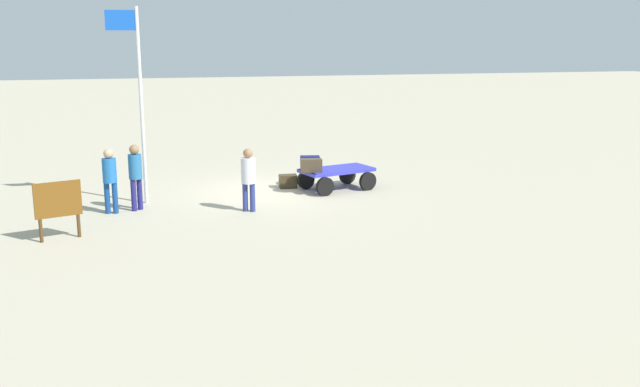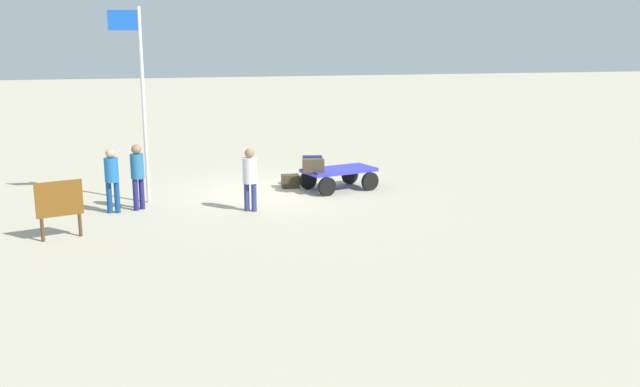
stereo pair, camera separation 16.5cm
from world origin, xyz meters
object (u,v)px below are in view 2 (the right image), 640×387
at_px(suitcase_grey, 312,161).
at_px(worker_trailing, 137,171).
at_px(worker_supervisor, 112,175).
at_px(flagpole, 140,92).
at_px(suitcase_dark, 313,165).
at_px(worker_lead, 250,174).
at_px(suitcase_navy, 290,181).
at_px(signboard, 59,202).
at_px(luggage_cart, 338,174).

height_order(suitcase_grey, worker_trailing, worker_trailing).
distance_m(worker_supervisor, flagpole, 2.42).
xyz_separation_m(suitcase_dark, flagpole, (4.78, -0.02, 2.22)).
bearing_deg(worker_trailing, worker_lead, 162.65).
bearing_deg(suitcase_navy, flagpole, 12.62).
distance_m(suitcase_grey, flagpole, 5.57).
relative_size(flagpole, signboard, 3.94).
relative_size(worker_supervisor, signboard, 1.27).
height_order(suitcase_navy, worker_trailing, worker_trailing).
height_order(suitcase_dark, worker_trailing, worker_trailing).
height_order(suitcase_grey, worker_lead, worker_lead).
bearing_deg(flagpole, suitcase_grey, -168.84).
height_order(suitcase_navy, flagpole, flagpole).
distance_m(suitcase_grey, worker_supervisor, 6.15).
bearing_deg(signboard, worker_trailing, -125.39).
xyz_separation_m(worker_lead, signboard, (4.57, 1.54, -0.13)).
bearing_deg(luggage_cart, suitcase_dark, 21.81).
xyz_separation_m(suitcase_grey, flagpole, (4.99, 0.99, 2.26)).
bearing_deg(worker_supervisor, signboard, 64.25).
xyz_separation_m(luggage_cart, suitcase_dark, (0.85, 0.34, 0.36)).
bearing_deg(suitcase_dark, worker_supervisor, 9.79).
bearing_deg(suitcase_grey, worker_trailing, 18.94).
bearing_deg(worker_supervisor, luggage_cart, -168.54).
bearing_deg(flagpole, worker_lead, 147.83).
relative_size(suitcase_grey, worker_supervisor, 0.38).
bearing_deg(suitcase_dark, suitcase_grey, -102.03).
xyz_separation_m(suitcase_grey, worker_trailing, (5.17, 1.77, 0.25)).
height_order(suitcase_grey, suitcase_dark, suitcase_dark).
bearing_deg(suitcase_grey, signboard, 31.34).
bearing_deg(worker_supervisor, suitcase_dark, -170.21).
height_order(worker_trailing, worker_supervisor, worker_trailing).
bearing_deg(suitcase_navy, suitcase_grey, -178.10).
distance_m(suitcase_dark, suitcase_navy, 1.27).
relative_size(suitcase_dark, suitcase_navy, 1.16).
relative_size(worker_lead, flagpole, 0.32).
bearing_deg(worker_trailing, suitcase_dark, -171.15).
height_order(suitcase_dark, worker_lead, worker_lead).
distance_m(worker_trailing, flagpole, 2.17).
bearing_deg(worker_lead, suitcase_navy, -121.68).
relative_size(suitcase_grey, signboard, 0.48).
relative_size(luggage_cart, worker_lead, 1.41).
xyz_separation_m(worker_trailing, flagpole, (-0.18, -0.79, 2.01)).
xyz_separation_m(suitcase_navy, signboard, (6.20, 4.18, 0.66)).
xyz_separation_m(suitcase_navy, worker_lead, (1.63, 2.64, 0.79)).
xyz_separation_m(luggage_cart, worker_lead, (2.97, 2.00, 0.51)).
distance_m(worker_supervisor, signboard, 2.48).
xyz_separation_m(worker_lead, worker_supervisor, (3.49, -0.69, 0.02)).
distance_m(suitcase_grey, worker_lead, 3.54).
height_order(luggage_cart, flagpole, flagpole).
distance_m(suitcase_navy, worker_lead, 3.20).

